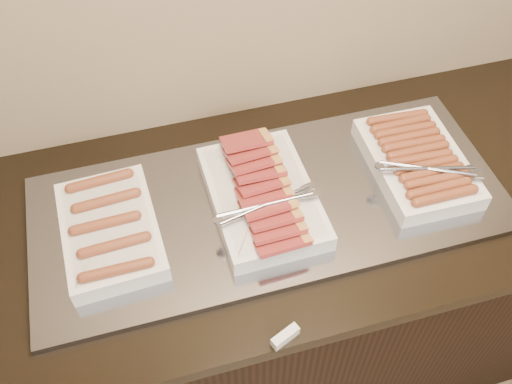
% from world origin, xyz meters
% --- Properties ---
extents(counter, '(2.06, 0.76, 0.90)m').
position_xyz_m(counter, '(0.00, 2.13, 0.45)').
color(counter, black).
rests_on(counter, ground).
extents(warming_tray, '(1.20, 0.50, 0.02)m').
position_xyz_m(warming_tray, '(0.01, 2.13, 0.91)').
color(warming_tray, gray).
rests_on(warming_tray, counter).
extents(dish_left, '(0.24, 0.34, 0.07)m').
position_xyz_m(dish_left, '(-0.39, 2.13, 0.95)').
color(dish_left, white).
rests_on(dish_left, warming_tray).
extents(dish_center, '(0.27, 0.40, 0.10)m').
position_xyz_m(dish_center, '(-0.01, 2.13, 0.95)').
color(dish_center, white).
rests_on(dish_center, warming_tray).
extents(dish_right, '(0.27, 0.35, 0.08)m').
position_xyz_m(dish_right, '(0.42, 2.13, 0.96)').
color(dish_right, white).
rests_on(dish_right, warming_tray).
extents(label_holder, '(0.07, 0.04, 0.03)m').
position_xyz_m(label_holder, '(-0.06, 1.77, 0.91)').
color(label_holder, white).
rests_on(label_holder, counter).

